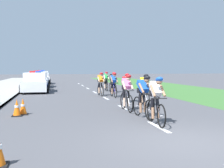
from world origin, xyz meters
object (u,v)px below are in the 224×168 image
object	(u,v)px
cyclist_third	(127,92)
cyclist_fourth	(144,90)
police_car_second	(39,80)
cyclist_eighth	(113,82)
police_car_third	(41,78)
traffic_cone_far	(17,108)
cyclist_second	(143,96)
cyclist_lead	(156,100)
cyclist_ninth	(106,81)
cyclist_seventh	(101,84)
police_car_nearest	(36,83)
traffic_cone_mid	(23,107)
cyclist_fifth	(126,87)
cyclist_sixth	(114,85)

from	to	relation	value
cyclist_third	cyclist_fourth	distance (m)	1.56
police_car_second	cyclist_eighth	bearing A→B (deg)	-51.62
police_car_third	traffic_cone_far	bearing A→B (deg)	-90.21
cyclist_second	cyclist_eighth	size ratio (longest dim) A/B	1.00
cyclist_lead	police_car_third	xyz separation A→B (m)	(-4.39, 24.16, -0.11)
cyclist_second	traffic_cone_far	bearing A→B (deg)	162.91
cyclist_fourth	traffic_cone_far	world-z (taller)	cyclist_fourth
cyclist_ninth	cyclist_seventh	bearing A→B (deg)	-106.92
cyclist_third	cyclist_eighth	world-z (taller)	same
cyclist_third	police_car_second	bearing A→B (deg)	105.39
cyclist_ninth	police_car_third	size ratio (longest dim) A/B	0.38
police_car_nearest	traffic_cone_mid	bearing A→B (deg)	-89.38
cyclist_fifth	cyclist_fourth	bearing A→B (deg)	-75.78
police_car_third	traffic_cone_far	xyz separation A→B (m)	(-0.08, -21.60, -0.37)
cyclist_lead	cyclist_fifth	distance (m)	5.54
police_car_second	cyclist_seventh	bearing A→B (deg)	-65.20
cyclist_sixth	traffic_cone_mid	world-z (taller)	cyclist_sixth
cyclist_third	cyclist_eighth	xyz separation A→B (m)	(1.35, 8.36, 0.00)
cyclist_third	cyclist_seventh	size ratio (longest dim) A/B	1.00
police_car_nearest	traffic_cone_far	size ratio (longest dim) A/B	6.91
police_car_nearest	police_car_third	size ratio (longest dim) A/B	0.99
cyclist_lead	traffic_cone_far	size ratio (longest dim) A/B	2.69
cyclist_second	police_car_third	size ratio (longest dim) A/B	0.38
cyclist_lead	cyclist_sixth	distance (m)	8.15
traffic_cone_far	cyclist_sixth	bearing A→B (deg)	47.87
police_car_second	cyclist_fifth	bearing A→B (deg)	-68.60
cyclist_fourth	traffic_cone_mid	size ratio (longest dim) A/B	2.69
cyclist_third	cyclist_ninth	world-z (taller)	same
police_car_second	police_car_third	bearing A→B (deg)	89.99
cyclist_sixth	police_car_second	xyz separation A→B (m)	(-4.95, 10.12, -0.11)
cyclist_lead	cyclist_third	xyz separation A→B (m)	(-0.15, 2.82, 0.00)
cyclist_ninth	police_car_third	bearing A→B (deg)	115.60
cyclist_seventh	cyclist_ninth	distance (m)	4.00
cyclist_third	cyclist_fourth	bearing A→B (deg)	41.88
cyclist_lead	traffic_cone_mid	xyz separation A→B (m)	(-4.28, 2.84, -0.48)
cyclist_sixth	traffic_cone_mid	size ratio (longest dim) A/B	2.69
cyclist_sixth	traffic_cone_far	size ratio (longest dim) A/B	2.69
cyclist_fourth	cyclist_fifth	bearing A→B (deg)	104.22
cyclist_second	cyclist_fourth	bearing A→B (deg)	69.35
police_car_third	traffic_cone_mid	xyz separation A→B (m)	(0.11, -21.32, -0.37)
cyclist_fourth	cyclist_eighth	size ratio (longest dim) A/B	1.00
cyclist_lead	cyclist_third	distance (m)	2.83
police_car_third	cyclist_seventh	bearing A→B (deg)	-74.26
cyclist_second	police_car_nearest	size ratio (longest dim) A/B	0.39
traffic_cone_mid	cyclist_fifth	bearing A→B (deg)	28.64
cyclist_seventh	cyclist_third	bearing A→B (deg)	-90.31
cyclist_second	cyclist_sixth	bearing A→B (deg)	85.47
traffic_cone_far	cyclist_fourth	bearing A→B (deg)	13.29
cyclist_fourth	police_car_third	distance (m)	21.01
cyclist_eighth	police_car_third	size ratio (longest dim) A/B	0.38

